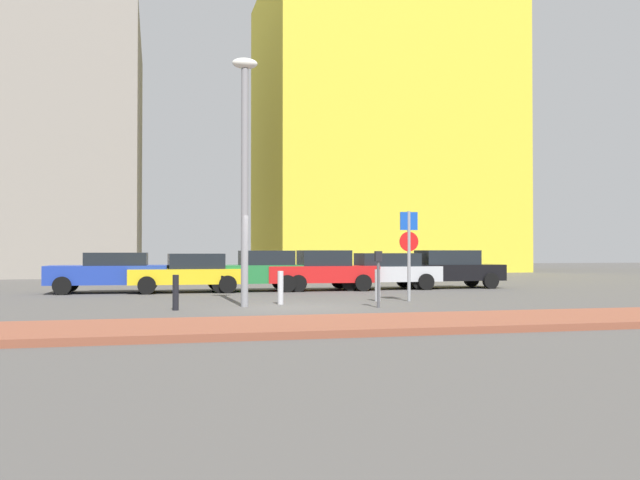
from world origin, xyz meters
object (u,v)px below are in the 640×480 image
(parked_car_blue, at_px, (110,272))
(parked_car_yellow, at_px, (189,272))
(traffic_bollard_far, at_px, (280,288))
(parked_car_silver, at_px, (383,270))
(parked_car_red, at_px, (322,270))
(parked_car_green, at_px, (259,270))
(traffic_bollard_mid, at_px, (378,285))
(parking_sign_post, at_px, (409,245))
(street_lamp, at_px, (245,160))
(traffic_bollard_near, at_px, (176,293))
(parked_car_black, at_px, (447,269))
(parking_meter, at_px, (378,271))

(parked_car_blue, relative_size, parked_car_yellow, 1.01)
(traffic_bollard_far, bearing_deg, parked_car_silver, 51.28)
(parked_car_red, xyz_separation_m, parked_car_silver, (2.61, 0.26, -0.02))
(parked_car_blue, bearing_deg, parked_car_yellow, -5.66)
(parked_car_green, distance_m, traffic_bollard_mid, 6.65)
(parked_car_blue, height_order, parked_car_red, parked_car_red)
(parked_car_silver, bearing_deg, traffic_bollard_mid, -110.38)
(parked_car_green, xyz_separation_m, parking_sign_post, (3.68, -6.27, 0.93))
(traffic_bollard_far, bearing_deg, parked_car_red, 66.65)
(parked_car_silver, xyz_separation_m, street_lamp, (-6.51, -7.33, 3.28))
(parked_car_green, xyz_separation_m, traffic_bollard_near, (-3.33, -7.92, -0.33))
(parked_car_red, distance_m, parked_car_silver, 2.62)
(parked_car_silver, relative_size, traffic_bollard_far, 4.79)
(parked_car_blue, distance_m, traffic_bollard_near, 8.35)
(street_lamp, distance_m, traffic_bollard_mid, 5.64)
(parked_car_yellow, bearing_deg, parked_car_silver, 1.93)
(traffic_bollard_mid, bearing_deg, traffic_bollard_near, -162.87)
(street_lamp, bearing_deg, parked_car_black, 38.78)
(parked_car_yellow, distance_m, parking_sign_post, 8.85)
(parked_car_black, distance_m, street_lamp, 12.39)
(parked_car_blue, height_order, traffic_bollard_near, parked_car_blue)
(parked_car_red, distance_m, parking_meter, 8.20)
(traffic_bollard_mid, relative_size, traffic_bollard_far, 1.01)
(parking_sign_post, relative_size, street_lamp, 0.40)
(traffic_bollard_far, bearing_deg, parked_car_black, 40.00)
(parked_car_green, relative_size, parking_meter, 2.77)
(parked_car_yellow, relative_size, traffic_bollard_near, 4.62)
(parked_car_black, xyz_separation_m, parking_sign_post, (-4.18, -6.55, 0.92))
(parked_car_blue, bearing_deg, traffic_bollard_mid, -37.08)
(street_lamp, bearing_deg, traffic_bollard_mid, 15.36)
(parked_car_blue, bearing_deg, parking_meter, -48.63)
(traffic_bollard_near, bearing_deg, street_lamp, 21.00)
(parking_sign_post, bearing_deg, traffic_bollard_near, -166.74)
(parking_sign_post, distance_m, street_lamp, 5.72)
(parked_car_yellow, relative_size, traffic_bollard_mid, 4.39)
(street_lamp, bearing_deg, parking_sign_post, 10.31)
(traffic_bollard_near, bearing_deg, parked_car_blue, 104.68)
(parked_car_green, bearing_deg, parked_car_black, 2.09)
(parked_car_blue, height_order, parked_car_black, parked_car_black)
(traffic_bollard_far, bearing_deg, traffic_bollard_mid, 10.22)
(parking_sign_post, xyz_separation_m, parking_meter, (-1.67, -2.05, -0.74))
(parked_car_blue, xyz_separation_m, parked_car_green, (5.45, -0.15, 0.01))
(parked_car_yellow, relative_size, traffic_bollard_far, 4.44)
(parked_car_blue, xyz_separation_m, parking_sign_post, (9.13, -6.42, 0.95))
(parked_car_red, bearing_deg, parked_car_black, 4.44)
(parked_car_silver, distance_m, parked_car_black, 2.82)
(parked_car_green, xyz_separation_m, parked_car_black, (7.86, 0.29, 0.01))
(parked_car_silver, distance_m, traffic_bollard_near, 11.62)
(parked_car_black, xyz_separation_m, parking_meter, (-5.85, -8.61, 0.18))
(parking_sign_post, bearing_deg, parked_car_yellow, 135.76)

